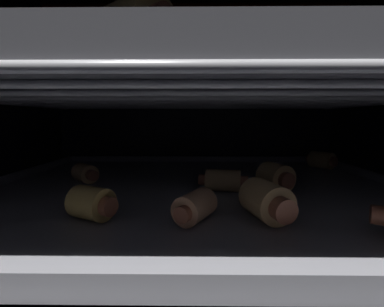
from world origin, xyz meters
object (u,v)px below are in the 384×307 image
pig_in_blanket_upper_4 (283,84)px  pig_in_blanket_upper_6 (245,86)px  pig_in_blanket_lower_4 (192,206)px  pig_in_blanket_upper_5 (304,85)px  baking_tray_upper (192,92)px  pig_in_blanket_upper_9 (44,82)px  pig_in_blanket_lower_1 (261,200)px  oven_rack_lower (192,194)px  pig_in_blanket_upper_0 (204,90)px  pig_in_blanket_upper_3 (292,72)px  pig_in_blanket_upper_7 (4,75)px  oven_rack_upper (192,100)px  pig_in_blanket_upper_1 (101,67)px  pig_in_blanket_upper_2 (130,28)px  pig_in_blanket_lower_0 (272,177)px  pig_in_blanket_lower_3 (87,203)px  pig_in_blanket_upper_8 (218,85)px  baking_tray_lower (192,189)px  pig_in_blanket_lower_7 (220,180)px  pig_in_blanket_lower_2 (319,160)px  pig_in_blanket_lower_5 (82,173)px

pig_in_blanket_upper_4 → pig_in_blanket_upper_6: 6.91cm
pig_in_blanket_lower_4 → pig_in_blanket_upper_5: size_ratio=1.06×
baking_tray_upper → pig_in_blanket_upper_9: (-21.64, 5.77, 2.14)cm
pig_in_blanket_lower_1 → oven_rack_lower: bearing=119.0°
pig_in_blanket_upper_0 → pig_in_blanket_upper_3: bearing=-62.0°
pig_in_blanket_upper_0 → pig_in_blanket_upper_7: pig_in_blanket_upper_0 is taller
oven_rack_upper → pig_in_blanket_upper_5: bearing=26.3°
pig_in_blanket_upper_1 → pig_in_blanket_upper_5: size_ratio=0.99×
pig_in_blanket_lower_4 → pig_in_blanket_upper_2: bearing=-124.0°
pig_in_blanket_lower_0 → pig_in_blanket_upper_2: 24.07cm
pig_in_blanket_lower_3 → pig_in_blanket_upper_9: 24.85cm
oven_rack_lower → pig_in_blanket_upper_5: pig_in_blanket_upper_5 is taller
pig_in_blanket_upper_3 → pig_in_blanket_upper_9: bearing=165.1°
pig_in_blanket_upper_5 → pig_in_blanket_upper_8: bearing=-173.5°
baking_tray_upper → pig_in_blanket_upper_2: size_ratio=10.47×
pig_in_blanket_upper_0 → pig_in_blanket_upper_4: pig_in_blanket_upper_0 is taller
baking_tray_lower → pig_in_blanket_upper_8: 16.19cm
oven_rack_lower → pig_in_blanket_upper_1: bearing=-141.7°
pig_in_blanket_lower_3 → pig_in_blanket_upper_9: (-12.54, 17.24, 12.77)cm
oven_rack_lower → pig_in_blanket_lower_0: 10.40cm
pig_in_blanket_upper_2 → pig_in_blanket_upper_8: pig_in_blanket_upper_2 is taller
pig_in_blanket_lower_0 → pig_in_blanket_upper_7: size_ratio=1.02×
pig_in_blanket_upper_0 → pig_in_blanket_upper_3: size_ratio=1.06×
pig_in_blanket_lower_7 → pig_in_blanket_upper_0: 21.04cm
pig_in_blanket_lower_2 → pig_in_blanket_lower_7: 24.93cm
oven_rack_lower → baking_tray_upper: (0.00, -0.00, 13.11)cm
baking_tray_upper → pig_in_blanket_lower_1: bearing=-61.0°
pig_in_blanket_lower_3 → pig_in_blanket_upper_5: 35.40cm
pig_in_blanket_lower_4 → pig_in_blanket_upper_4: (13.23, 18.02, 12.58)cm
pig_in_blanket_lower_4 → pig_in_blanket_upper_9: size_ratio=1.01×
oven_rack_upper → pig_in_blanket_upper_9: size_ratio=10.99×
pig_in_blanket_lower_1 → oven_rack_upper: 15.97cm
pig_in_blanket_lower_7 → oven_rack_upper: (-3.43, 2.08, 9.82)cm
pig_in_blanket_lower_1 → pig_in_blanket_lower_4: (-6.13, -0.54, -0.39)cm
pig_in_blanket_lower_0 → pig_in_blanket_upper_9: (-31.54, 7.46, 12.53)cm
baking_tray_upper → pig_in_blanket_lower_7: bearing=-31.3°
pig_in_blanket_upper_0 → pig_in_blanket_upper_7: 29.21cm
pig_in_blanket_lower_0 → pig_in_blanket_upper_9: pig_in_blanket_upper_9 is taller
pig_in_blanket_lower_5 → pig_in_blanket_upper_9: bearing=152.1°
pig_in_blanket_lower_1 → pig_in_blanket_lower_5: size_ratio=1.39×
pig_in_blanket_lower_3 → pig_in_blanket_upper_0: (11.04, 26.13, 12.53)cm
baking_tray_upper → pig_in_blanket_upper_6: bearing=52.6°
pig_in_blanket_upper_1 → pig_in_blanket_upper_2: size_ratio=0.96×
pig_in_blanket_lower_4 → pig_in_blanket_upper_9: bearing=141.1°
pig_in_blanket_lower_3 → pig_in_blanket_upper_7: bearing=144.6°
pig_in_blanket_lower_2 → pig_in_blanket_upper_7: bearing=-159.9°
pig_in_blanket_lower_1 → pig_in_blanket_upper_1: size_ratio=1.36×
oven_rack_upper → pig_in_blanket_upper_9: pig_in_blanket_upper_9 is taller
pig_in_blanket_upper_5 → pig_in_blanket_lower_2: bearing=43.3°
baking_tray_lower → pig_in_blanket_upper_1: pig_in_blanket_upper_1 is taller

